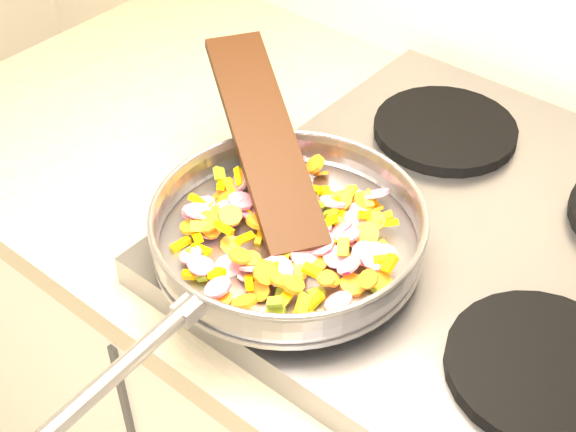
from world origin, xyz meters
The scene contains 7 objects.
cooktop centered at (-0.70, 1.67, 0.92)m, with size 0.60×0.60×0.04m, color #939399.
grate_fl centered at (-0.84, 1.52, 0.95)m, with size 0.19×0.19×0.02m, color black.
grate_fr centered at (-0.56, 1.52, 0.95)m, with size 0.19×0.19×0.02m, color black.
grate_bl centered at (-0.84, 1.81, 0.95)m, with size 0.19×0.19×0.02m, color black.
saute_pan centered at (-0.85, 1.49, 0.98)m, with size 0.33×0.51×0.05m.
vegetable_heap centered at (-0.85, 1.50, 0.98)m, with size 0.26×0.26×0.05m.
wooden_spatula centered at (-0.94, 1.55, 1.03)m, with size 0.30×0.07×0.01m, color black.
Camera 1 is at (-0.44, 1.00, 1.57)m, focal length 50.00 mm.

